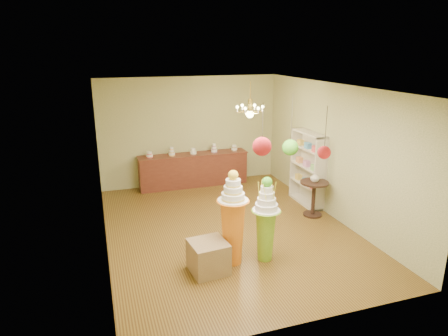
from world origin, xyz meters
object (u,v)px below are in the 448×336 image
object	(u,v)px
pedestal_green	(266,225)
sideboard	(194,169)
pedestal_orange	(233,225)
round_table	(314,194)

from	to	relation	value
pedestal_green	sideboard	size ratio (longest dim) A/B	0.52
pedestal_green	pedestal_orange	distance (m)	0.61
pedestal_orange	round_table	xyz separation A→B (m)	(2.46, 1.42, -0.21)
sideboard	round_table	size ratio (longest dim) A/B	3.70
pedestal_green	pedestal_orange	bearing A→B (deg)	172.77
sideboard	round_table	bearing A→B (deg)	-54.16
round_table	pedestal_green	bearing A→B (deg)	-141.28
pedestal_orange	sideboard	world-z (taller)	pedestal_orange
pedestal_orange	sideboard	xyz separation A→B (m)	(0.36, 4.33, -0.26)
pedestal_green	round_table	world-z (taller)	pedestal_green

